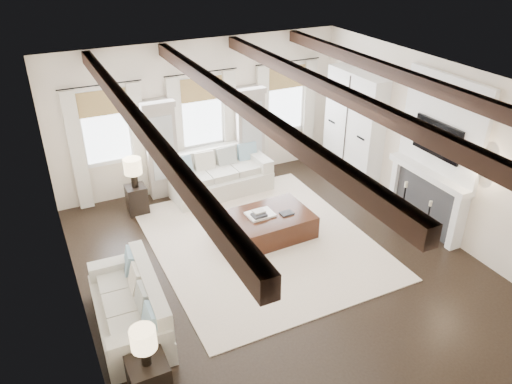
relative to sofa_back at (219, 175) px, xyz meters
name	(u,v)px	position (x,y,z in m)	size (l,w,h in m)	color
ground	(282,268)	(-0.10, -3.12, -0.37)	(7.50, 7.50, 0.00)	black
room_shell	(298,142)	(0.64, -2.22, 1.51)	(6.54, 7.54, 3.22)	white
area_rug	(261,241)	(-0.06, -2.22, -0.36)	(3.81, 4.45, 0.02)	beige
sofa_back	(219,175)	(0.00, 0.00, 0.00)	(2.23, 1.10, 0.94)	beige
sofa_left	(133,308)	(-2.73, -3.37, -0.04)	(0.98, 2.01, 0.85)	beige
ottoman	(264,226)	(0.07, -2.09, -0.14)	(1.75, 1.09, 0.46)	black
tray	(260,214)	(0.01, -2.04, 0.10)	(0.50, 0.38, 0.04)	white
book_lower	(259,215)	(-0.05, -2.11, 0.14)	(0.26, 0.20, 0.04)	#262628
book_upper	(259,211)	(-0.02, -2.03, 0.18)	(0.22, 0.17, 0.03)	beige
book_loose	(287,213)	(0.47, -2.21, 0.10)	(0.24, 0.18, 0.03)	#262628
side_table_front	(149,377)	(-2.85, -4.62, -0.13)	(0.49, 0.49, 0.49)	black
lamp_front	(144,341)	(-2.85, -4.62, 0.49)	(0.32, 0.32, 0.55)	black
side_table_back	(137,199)	(-1.86, -0.13, -0.08)	(0.39, 0.39, 0.59)	black
lamp_back	(133,168)	(-1.86, -0.13, 0.63)	(0.36, 0.36, 0.61)	black
candlestick_near	(427,222)	(2.80, -3.45, -0.05)	(0.16, 0.16, 0.79)	black
candlestick_far	(403,205)	(2.80, -2.77, -0.02)	(0.17, 0.17, 0.86)	black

